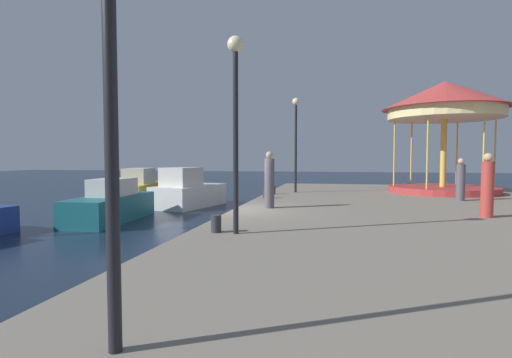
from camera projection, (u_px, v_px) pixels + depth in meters
name	position (u px, v px, depth m)	size (l,w,h in m)	color
ground_plane	(234.00, 233.00, 13.18)	(120.00, 120.00, 0.00)	#162338
quay_dock	(440.00, 228.00, 11.85)	(12.86, 27.35, 0.80)	gray
motorboat_teal	(111.00, 205.00, 15.69)	(1.94, 4.72, 1.68)	#19606B
motorboat_white	(188.00, 192.00, 20.21)	(2.93, 4.50, 2.03)	white
motorboat_yellow	(138.00, 188.00, 24.14)	(2.73, 5.40, 1.87)	gold
carousel	(445.00, 110.00, 19.19)	(5.88, 5.88, 5.44)	#B23333
lamp_post_near_edge	(109.00, 19.00, 3.32)	(0.36, 0.36, 4.18)	black
lamp_post_mid_promenade	(236.00, 100.00, 8.73)	(0.36, 0.36, 4.39)	black
lamp_post_far_end	(296.00, 129.00, 19.38)	(0.36, 0.36, 4.65)	black
bollard_center	(266.00, 194.00, 16.68)	(0.24, 0.24, 0.40)	#2D2D33
bollard_north	(216.00, 224.00, 9.03)	(0.24, 0.24, 0.40)	#2D2D33
bollard_south	(273.00, 190.00, 18.54)	(0.24, 0.24, 0.40)	#2D2D33
person_mid_promenade	(269.00, 181.00, 13.42)	(0.34, 0.34, 1.93)	#514C56
person_by_the_water	(487.00, 187.00, 11.30)	(0.34, 0.34, 1.85)	#B23833
person_far_corner	(461.00, 181.00, 15.71)	(0.34, 0.34, 1.69)	#514C56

